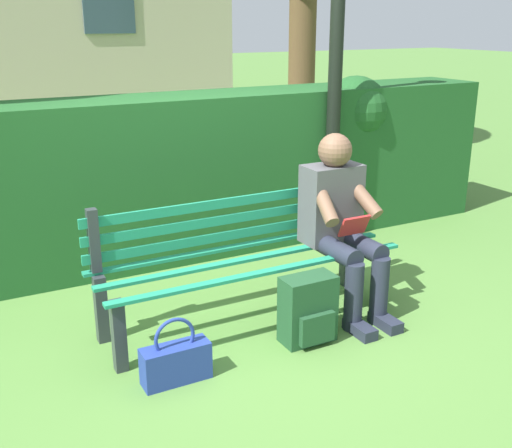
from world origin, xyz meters
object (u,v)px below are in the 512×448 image
object	(u,v)px
person_seated	(341,220)
handbag	(176,361)
park_bench	(242,254)
lamp_post	(337,35)
backpack	(308,310)

from	to	relation	value
person_seated	handbag	world-z (taller)	person_seated
park_bench	lamp_post	distance (m)	2.06
backpack	lamp_post	bearing A→B (deg)	-128.57
park_bench	handbag	distance (m)	0.90
handbag	backpack	bearing A→B (deg)	-177.17
backpack	lamp_post	distance (m)	2.36
handbag	lamp_post	bearing A→B (deg)	-143.94
park_bench	backpack	xyz separation A→B (m)	(-0.20, 0.48, -0.23)
person_seated	lamp_post	xyz separation A→B (m)	(-0.69, -1.11, 1.12)
backpack	lamp_post	xyz separation A→B (m)	(-1.11, -1.40, 1.54)
lamp_post	handbag	bearing A→B (deg)	36.06
lamp_post	park_bench	bearing A→B (deg)	34.92
person_seated	handbag	xyz separation A→B (m)	(1.29, 0.33, -0.50)
park_bench	lamp_post	world-z (taller)	lamp_post
handbag	lamp_post	size ratio (longest dim) A/B	0.12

